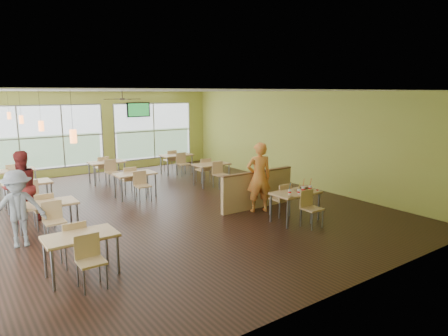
{
  "coord_description": "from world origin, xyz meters",
  "views": [
    {
      "loc": [
        -4.96,
        -9.75,
        3.16
      ],
      "look_at": [
        1.55,
        -0.59,
        1.02
      ],
      "focal_mm": 32.0,
      "sensor_mm": 36.0,
      "label": 1
    }
  ],
  "objects_px": {
    "main_table": "(295,197)",
    "half_wall_divider": "(257,189)",
    "man_plaid": "(259,177)",
    "food_basket": "(304,187)"
  },
  "relations": [
    {
      "from": "main_table",
      "to": "man_plaid",
      "type": "height_order",
      "value": "man_plaid"
    },
    {
      "from": "main_table",
      "to": "man_plaid",
      "type": "xyz_separation_m",
      "value": [
        -0.2,
        1.16,
        0.31
      ]
    },
    {
      "from": "half_wall_divider",
      "to": "man_plaid",
      "type": "xyz_separation_m",
      "value": [
        -0.2,
        -0.29,
        0.41
      ]
    },
    {
      "from": "main_table",
      "to": "half_wall_divider",
      "type": "distance_m",
      "value": 1.45
    },
    {
      "from": "man_plaid",
      "to": "main_table",
      "type": "bearing_deg",
      "value": 120.68
    },
    {
      "from": "man_plaid",
      "to": "food_basket",
      "type": "bearing_deg",
      "value": 142.18
    },
    {
      "from": "half_wall_divider",
      "to": "man_plaid",
      "type": "bearing_deg",
      "value": -124.86
    },
    {
      "from": "half_wall_divider",
      "to": "man_plaid",
      "type": "height_order",
      "value": "man_plaid"
    },
    {
      "from": "man_plaid",
      "to": "food_basket",
      "type": "distance_m",
      "value": 1.23
    },
    {
      "from": "main_table",
      "to": "food_basket",
      "type": "height_order",
      "value": "main_table"
    }
  ]
}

